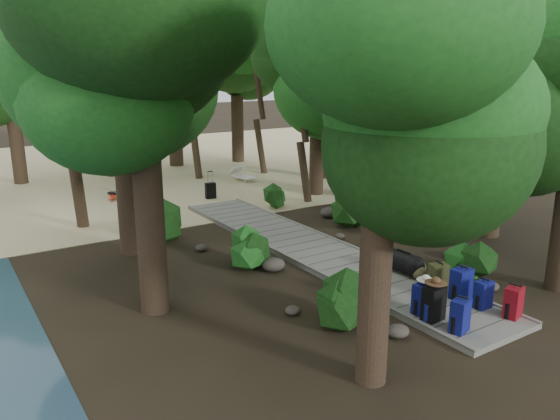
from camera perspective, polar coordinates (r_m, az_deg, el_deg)
ground at (r=14.09m, az=5.90°, el=-5.50°), size 120.00×120.00×0.00m
sand_beach at (r=27.96m, az=-15.18°, el=4.25°), size 40.00×22.00×0.02m
boardwalk at (r=14.81m, az=3.48°, el=-4.18°), size 2.00×12.00×0.12m
backpack_left_a at (r=10.69m, az=18.32°, el=-10.28°), size 0.43×0.35×0.70m
backpack_left_b at (r=11.01m, az=15.78°, el=-9.18°), size 0.43×0.32×0.76m
backpack_left_c at (r=11.23m, az=14.67°, el=-8.81°), size 0.38×0.29×0.68m
backpack_left_d at (r=11.94m, az=9.62°, el=-7.43°), size 0.40×0.32×0.55m
backpack_right_a at (r=11.65m, az=23.23°, el=-8.70°), size 0.44×0.36×0.68m
backpack_right_b at (r=11.86m, az=20.48°, el=-8.14°), size 0.35×0.25×0.63m
backpack_right_c at (r=12.14m, az=18.41°, el=-7.16°), size 0.44×0.32×0.73m
backpack_right_d at (r=12.63m, az=16.24°, el=-6.47°), size 0.45×0.38×0.59m
duffel_right_khaki at (r=13.20m, az=13.63°, el=-5.91°), size 0.46×0.59×0.35m
duffel_right_black at (r=13.32m, az=12.76°, el=-5.33°), size 0.55×0.82×0.50m
suitcase_on_boardwalk at (r=11.82m, az=10.30°, el=-7.67°), size 0.39×0.27×0.55m
lone_suitcase_on_sand at (r=20.79m, az=-7.27°, el=2.02°), size 0.40×0.25×0.60m
hat_brown at (r=10.84m, az=15.98°, el=-7.04°), size 0.42×0.42×0.13m
hat_white at (r=11.13m, az=15.02°, el=-6.81°), size 0.36×0.36×0.12m
kayak at (r=21.67m, az=-17.08°, el=1.58°), size 1.52×2.90×0.29m
sun_lounger at (r=23.93m, az=-3.77°, el=3.73°), size 0.74×1.76×0.55m
tree_right_b at (r=16.72m, az=22.38°, el=15.25°), size 5.95×5.95×10.63m
tree_right_c at (r=16.86m, az=14.43°, el=14.91°), size 5.82×5.82×10.07m
tree_right_d at (r=20.44m, az=10.73°, el=16.92°), size 6.24×6.24×11.44m
tree_right_e at (r=20.96m, az=3.96°, el=12.31°), size 4.42×4.42×7.96m
tree_right_f at (r=24.26m, az=5.13°, el=14.09°), size 5.15×5.15×9.21m
tree_left_a at (r=8.00m, az=10.46°, el=4.93°), size 4.23×4.23×7.06m
tree_left_b at (r=10.68m, az=-14.12°, el=10.14°), size 4.53×4.53×8.16m
tree_left_c at (r=14.52m, az=-16.32°, el=11.56°), size 4.83×4.83×8.39m
tree_back_a at (r=25.78m, az=-17.73°, el=12.45°), size 4.77×4.77×8.26m
tree_back_b at (r=27.78m, az=-11.23°, el=14.72°), size 5.57×5.57×9.95m
tree_back_c at (r=28.60m, az=-4.57°, el=14.06°), size 5.04×5.04×9.07m
tree_back_d at (r=25.49m, az=-26.40°, el=11.52°), size 4.90×4.90×8.17m
palm_right_a at (r=19.99m, az=2.93°, el=10.34°), size 3.90×3.90×6.65m
palm_right_b at (r=25.48m, az=-2.08°, el=12.34°), size 3.92×3.92×7.58m
palm_right_c at (r=24.61m, az=-8.47°, el=11.32°), size 4.34×4.34×6.91m
palm_left_a at (r=17.41m, az=-21.83°, el=10.69°), size 4.95×4.95×7.87m
rock_left_a at (r=10.56m, az=12.25°, el=-12.27°), size 0.43×0.39×0.24m
rock_left_b at (r=11.21m, az=1.34°, el=-10.42°), size 0.33×0.29×0.18m
rock_left_c at (r=13.43m, az=-0.68°, el=-5.73°), size 0.58×0.52×0.32m
rock_left_d at (r=15.01m, az=-8.22°, el=-3.92°), size 0.33×0.30×0.18m
rock_right_a at (r=13.18m, az=21.21°, el=-7.46°), size 0.37×0.33×0.20m
rock_right_b at (r=15.05m, az=17.90°, el=-4.25°), size 0.52×0.47×0.29m
rock_right_c at (r=15.98m, az=6.28°, el=-2.74°), size 0.29×0.26×0.16m
rock_right_d at (r=18.19m, az=5.15°, el=-0.25°), size 0.62×0.56×0.34m
shrub_left_a at (r=10.70m, az=7.01°, el=-9.48°), size 1.08×1.08×0.97m
shrub_left_b at (r=13.62m, az=-3.58°, el=-4.12°), size 1.02×1.02×0.92m
shrub_left_c at (r=16.15m, az=-12.68°, el=-1.08°), size 1.23×1.23×1.10m
shrub_right_a at (r=13.43m, az=19.34°, el=-5.22°), size 1.03×1.03×0.93m
shrub_right_b at (r=17.01m, az=7.57°, el=0.34°), size 1.48×1.48×1.33m
shrub_right_c at (r=19.21m, az=-0.70°, el=1.23°), size 0.82×0.82×0.74m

